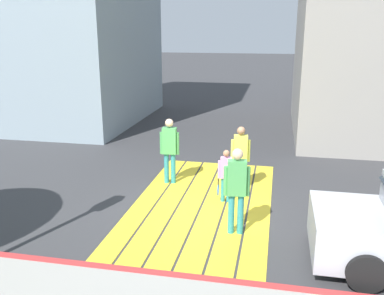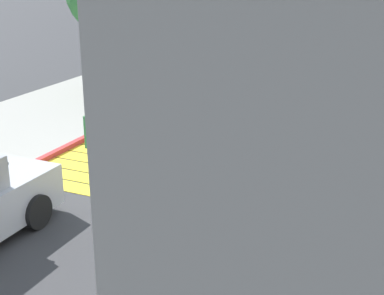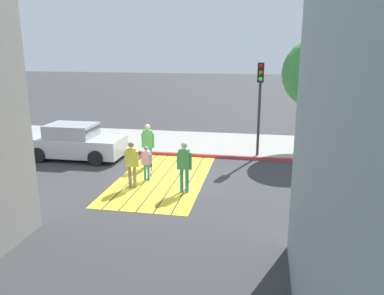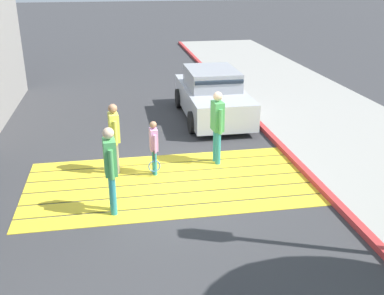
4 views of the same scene
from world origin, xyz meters
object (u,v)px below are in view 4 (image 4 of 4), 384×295
pedestrian_child_with_racket (154,145)px  pedestrian_adult_trailing (110,165)px  car_parked_near_curb (212,96)px  pedestrian_adult_lead (217,122)px  pedestrian_adult_side (114,134)px

pedestrian_child_with_racket → pedestrian_adult_trailing: bearing=59.1°
car_parked_near_curb → pedestrian_adult_lead: bearing=79.4°
car_parked_near_curb → pedestrian_adult_side: bearing=50.1°
pedestrian_adult_side → pedestrian_child_with_racket: bearing=163.2°
car_parked_near_curb → pedestrian_adult_lead: 3.70m
car_parked_near_curb → pedestrian_adult_side: 4.92m
car_parked_near_curb → pedestrian_adult_lead: pedestrian_adult_lead is taller
pedestrian_adult_side → pedestrian_child_with_racket: size_ratio=1.29×
pedestrian_adult_side → pedestrian_child_with_racket: pedestrian_adult_side is taller
pedestrian_adult_trailing → pedestrian_adult_lead: bearing=-141.4°
pedestrian_adult_lead → pedestrian_child_with_racket: pedestrian_adult_lead is taller
pedestrian_adult_trailing → pedestrian_adult_side: bearing=-93.0°
pedestrian_child_with_racket → car_parked_near_curb: bearing=-119.3°
pedestrian_adult_trailing → pedestrian_child_with_racket: pedestrian_adult_trailing is taller
pedestrian_adult_side → car_parked_near_curb: bearing=-129.9°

